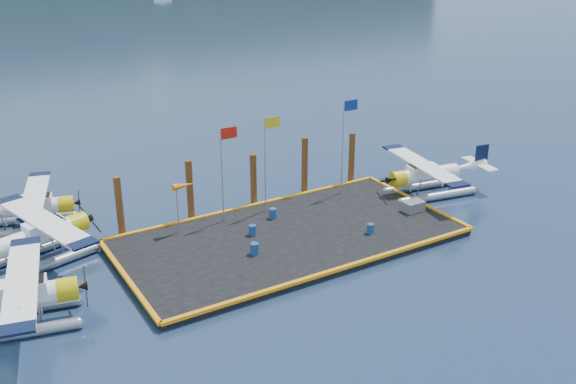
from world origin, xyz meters
name	(u,v)px	position (x,y,z in m)	size (l,w,h in m)	color
ground	(289,241)	(0.00, 0.00, 0.00)	(4000.00, 4000.00, 0.00)	navy
dock	(289,238)	(0.00, 0.00, 0.20)	(20.00, 10.00, 0.40)	black
dock_bumpers	(289,233)	(0.00, 0.00, 0.49)	(20.25, 10.25, 0.18)	orange
seaplane_a	(16,300)	(-15.49, -1.17, 1.41)	(8.43, 9.15, 3.24)	gray
seaplane_b	(39,239)	(-13.27, 4.88, 1.45)	(8.68, 9.34, 3.32)	gray
seaplane_c	(31,210)	(-12.85, 9.63, 1.31)	(7.85, 8.44, 3.01)	gray
seaplane_d	(426,177)	(11.87, 1.18, 1.39)	(8.23, 9.01, 3.19)	gray
drum_0	(252,230)	(-1.90, 1.11, 0.71)	(0.44, 0.44, 0.62)	navy
drum_1	(370,228)	(4.29, -2.33, 0.70)	(0.42, 0.42, 0.60)	navy
drum_3	(255,249)	(-2.96, -1.13, 0.73)	(0.48, 0.48, 0.67)	navy
drum_5	(273,213)	(0.34, 2.56, 0.73)	(0.46, 0.46, 0.65)	navy
crate	(413,206)	(8.71, -1.14, 0.73)	(1.33, 0.89, 0.67)	#5D5D63
flagpole_red	(225,160)	(-2.29, 3.80, 4.40)	(1.14, 0.08, 6.00)	#9B9AA3
flagpole_yellow	(268,150)	(0.70, 3.80, 4.51)	(1.14, 0.08, 6.20)	#9B9AA3
flagpole_blue	(345,133)	(6.70, 3.80, 4.69)	(1.14, 0.08, 6.50)	#9B9AA3
windsock	(184,187)	(-5.03, 3.80, 3.23)	(1.40, 0.44, 3.12)	#9B9AA3
piling_0	(120,208)	(-8.50, 5.40, 2.00)	(0.44, 0.44, 4.00)	#422812
piling_1	(190,192)	(-4.00, 5.40, 2.10)	(0.44, 0.44, 4.20)	#422812
piling_2	(254,182)	(0.50, 5.40, 1.90)	(0.44, 0.44, 3.80)	#422812
piling_3	(305,167)	(4.50, 5.40, 2.15)	(0.44, 0.44, 4.30)	#422812
piling_4	(352,160)	(8.50, 5.40, 2.00)	(0.44, 0.44, 4.00)	#422812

